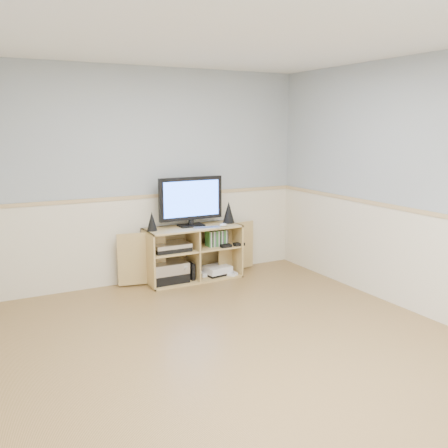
# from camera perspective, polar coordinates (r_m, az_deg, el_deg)

# --- Properties ---
(room) EXTENTS (4.04, 4.54, 2.54)m
(room) POSITION_cam_1_polar(r_m,az_deg,el_deg) (3.96, 0.42, 2.16)
(room) COLOR #AB814C
(room) RESTS_ON ground
(media_cabinet) EXTENTS (1.80, 0.43, 0.65)m
(media_cabinet) POSITION_cam_1_polar(r_m,az_deg,el_deg) (6.07, -3.75, -3.19)
(media_cabinet) COLOR tan
(media_cabinet) RESTS_ON floor
(monitor) EXTENTS (0.80, 0.18, 0.59)m
(monitor) POSITION_cam_1_polar(r_m,az_deg,el_deg) (5.94, -3.81, 2.77)
(monitor) COLOR black
(monitor) RESTS_ON media_cabinet
(speaker_left) EXTENTS (0.12, 0.12, 0.22)m
(speaker_left) POSITION_cam_1_polar(r_m,az_deg,el_deg) (5.77, -8.24, 0.31)
(speaker_left) COLOR black
(speaker_left) RESTS_ON media_cabinet
(speaker_right) EXTENTS (0.15, 0.15, 0.27)m
(speaker_right) POSITION_cam_1_polar(r_m,az_deg,el_deg) (6.16, 0.53, 1.36)
(speaker_right) COLOR black
(speaker_right) RESTS_ON media_cabinet
(keyboard) EXTENTS (0.32, 0.19, 0.01)m
(keyboard) POSITION_cam_1_polar(r_m,az_deg,el_deg) (5.88, -1.99, -0.41)
(keyboard) COLOR silver
(keyboard) RESTS_ON media_cabinet
(mouse) EXTENTS (0.11, 0.08, 0.04)m
(mouse) POSITION_cam_1_polar(r_m,az_deg,el_deg) (5.97, -0.09, -0.10)
(mouse) COLOR white
(mouse) RESTS_ON media_cabinet
(av_components) EXTENTS (0.51, 0.32, 0.47)m
(av_components) POSITION_cam_1_polar(r_m,az_deg,el_deg) (5.94, -6.28, -4.70)
(av_components) COLOR black
(av_components) RESTS_ON media_cabinet
(game_consoles) EXTENTS (0.46, 0.30, 0.11)m
(game_consoles) POSITION_cam_1_polar(r_m,az_deg,el_deg) (6.21, -0.96, -5.35)
(game_consoles) COLOR white
(game_consoles) RESTS_ON media_cabinet
(game_cases) EXTENTS (0.25, 0.13, 0.19)m
(game_cases) POSITION_cam_1_polar(r_m,az_deg,el_deg) (6.10, -0.85, -1.61)
(game_cases) COLOR #3F8C3F
(game_cases) RESTS_ON media_cabinet
(wall_outlet) EXTENTS (0.12, 0.03, 0.12)m
(wall_outlet) POSITION_cam_1_polar(r_m,az_deg,el_deg) (6.39, -0.21, 0.02)
(wall_outlet) COLOR white
(wall_outlet) RESTS_ON wall_back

